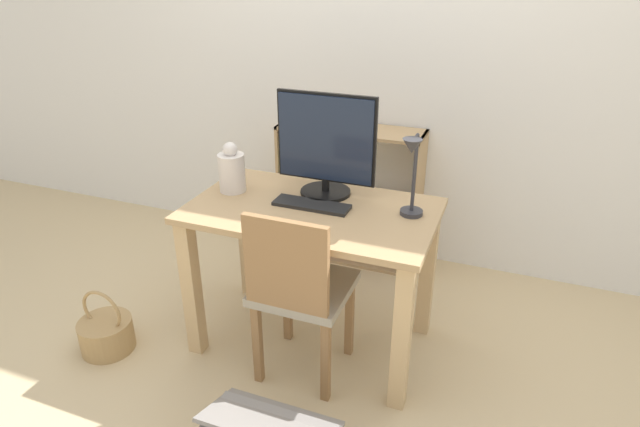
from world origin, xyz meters
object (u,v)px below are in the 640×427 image
at_px(monitor, 327,144).
at_px(chair, 299,289).
at_px(keyboard, 312,205).
at_px(vase, 232,170).
at_px(bookshelf, 325,199).
at_px(desk_lamp, 412,170).
at_px(basket, 106,333).

bearing_deg(monitor, chair, -85.15).
xyz_separation_m(monitor, chair, (0.04, -0.43, -0.51)).
bearing_deg(keyboard, vase, 175.38).
height_order(keyboard, bookshelf, bookshelf).
distance_m(monitor, vase, 0.47).
bearing_deg(keyboard, desk_lamp, 3.37).
xyz_separation_m(monitor, vase, (-0.43, -0.13, -0.14)).
relative_size(monitor, basket, 1.43).
relative_size(chair, bookshelf, 0.99).
distance_m(desk_lamp, basket, 1.68).
height_order(monitor, bookshelf, monitor).
bearing_deg(chair, vase, 137.27).
distance_m(vase, chair, 0.67).
bearing_deg(desk_lamp, keyboard, -176.63).
distance_m(desk_lamp, bookshelf, 1.24).
bearing_deg(bookshelf, desk_lamp, -50.27).
height_order(keyboard, basket, keyboard).
bearing_deg(basket, desk_lamp, 18.98).
bearing_deg(basket, vase, 43.80).
bearing_deg(desk_lamp, monitor, 162.13).
distance_m(monitor, bookshelf, 0.97).
xyz_separation_m(keyboard, desk_lamp, (0.44, 0.03, 0.22)).
xyz_separation_m(vase, basket, (-0.49, -0.47, -0.75)).
distance_m(vase, desk_lamp, 0.87).
relative_size(bookshelf, basket, 2.59).
bearing_deg(vase, bookshelf, 78.89).
bearing_deg(bookshelf, chair, -74.90).
distance_m(chair, basket, 1.05).
relative_size(monitor, chair, 0.56).
relative_size(keyboard, desk_lamp, 0.94).
height_order(chair, basket, chair).
xyz_separation_m(monitor, keyboard, (-0.01, -0.16, -0.24)).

